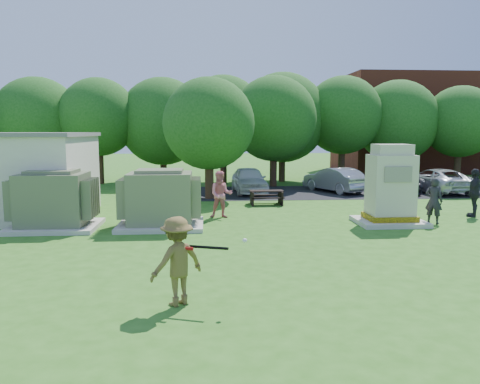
{
  "coord_description": "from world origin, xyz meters",
  "views": [
    {
      "loc": [
        -1.2,
        -12.09,
        3.41
      ],
      "look_at": [
        0.0,
        4.0,
        1.3
      ],
      "focal_mm": 35.0,
      "sensor_mm": 36.0,
      "label": 1
    }
  ],
  "objects": [
    {
      "name": "tree_row",
      "position": [
        1.75,
        18.5,
        4.15
      ],
      "size": [
        41.3,
        13.3,
        7.3
      ],
      "color": "#47301E",
      "rests_on": "ground"
    },
    {
      "name": "brick_building",
      "position": [
        18.0,
        27.0,
        4.0
      ],
      "size": [
        15.0,
        8.0,
        8.0
      ],
      "primitive_type": "cube",
      "color": "maroon",
      "rests_on": "ground"
    },
    {
      "name": "car_dark",
      "position": [
        9.66,
        13.25,
        0.6
      ],
      "size": [
        2.4,
        4.37,
        1.2
      ],
      "primitive_type": "imported",
      "rotation": [
        0.0,
        0.0,
        -0.18
      ],
      "color": "black",
      "rests_on": "ground"
    },
    {
      "name": "car_silver_b",
      "position": [
        11.67,
        12.95,
        0.67
      ],
      "size": [
        2.55,
        4.95,
        1.34
      ],
      "primitive_type": "imported",
      "rotation": [
        0.0,
        0.0,
        3.21
      ],
      "color": "silver",
      "rests_on": "ground"
    },
    {
      "name": "ground",
      "position": [
        0.0,
        0.0,
        0.0
      ],
      "size": [
        120.0,
        120.0,
        0.0
      ],
      "primitive_type": "plane",
      "color": "#2D6619",
      "rests_on": "ground"
    },
    {
      "name": "person_by_generator",
      "position": [
        7.2,
        4.37,
        0.85
      ],
      "size": [
        0.74,
        0.71,
        1.7
      ],
      "primitive_type": "imported",
      "rotation": [
        0.0,
        0.0,
        2.47
      ],
      "color": "black",
      "rests_on": "ground"
    },
    {
      "name": "person_walking_right",
      "position": [
        9.52,
        5.65,
        0.96
      ],
      "size": [
        1.05,
        1.19,
        1.92
      ],
      "primitive_type": "imported",
      "rotation": [
        0.0,
        0.0,
        4.07
      ],
      "color": "#242429",
      "rests_on": "ground"
    },
    {
      "name": "batting_equipment",
      "position": [
        -1.13,
        -3.2,
        1.18
      ],
      "size": [
        1.27,
        0.32,
        0.22
      ],
      "color": "black",
      "rests_on": "ground"
    },
    {
      "name": "transformer_right",
      "position": [
        -2.8,
        4.5,
        0.97
      ],
      "size": [
        3.0,
        2.4,
        2.07
      ],
      "color": "beige",
      "rests_on": "ground"
    },
    {
      "name": "batter",
      "position": [
        -1.77,
        -3.13,
        0.88
      ],
      "size": [
        1.31,
        1.19,
        1.76
      ],
      "primitive_type": "imported",
      "rotation": [
        0.0,
        0.0,
        3.75
      ],
      "color": "brown",
      "rests_on": "ground"
    },
    {
      "name": "car_white",
      "position": [
        1.23,
        13.66,
        0.72
      ],
      "size": [
        1.91,
        4.29,
        1.43
      ],
      "primitive_type": "imported",
      "rotation": [
        0.0,
        0.0,
        0.05
      ],
      "color": "silver",
      "rests_on": "ground"
    },
    {
      "name": "generator_cabinet",
      "position": [
        5.57,
        4.43,
        1.28
      ],
      "size": [
        2.41,
        1.97,
        2.94
      ],
      "color": "beige",
      "rests_on": "ground"
    },
    {
      "name": "transformer_left",
      "position": [
        -6.5,
        4.5,
        0.97
      ],
      "size": [
        3.0,
        2.4,
        2.07
      ],
      "color": "beige",
      "rests_on": "ground"
    },
    {
      "name": "picnic_table",
      "position": [
        1.63,
        9.32,
        0.42
      ],
      "size": [
        1.56,
        1.17,
        0.67
      ],
      "color": "black",
      "rests_on": "ground"
    },
    {
      "name": "person_at_picnic",
      "position": [
        -0.59,
        6.12,
        0.93
      ],
      "size": [
        0.93,
        0.74,
        1.86
      ],
      "primitive_type": "imported",
      "rotation": [
        0.0,
        0.0,
        -0.04
      ],
      "color": "#D26F78",
      "rests_on": "ground"
    },
    {
      "name": "car_silver_a",
      "position": [
        6.07,
        13.6,
        0.69
      ],
      "size": [
        3.05,
        4.39,
        1.37
      ],
      "primitive_type": "imported",
      "rotation": [
        0.0,
        0.0,
        3.57
      ],
      "color": "#9E9EA3",
      "rests_on": "ground"
    },
    {
      "name": "parking_strip",
      "position": [
        7.0,
        13.5,
        0.01
      ],
      "size": [
        20.0,
        6.0,
        0.01
      ],
      "primitive_type": "cube",
      "color": "#232326",
      "rests_on": "ground"
    }
  ]
}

